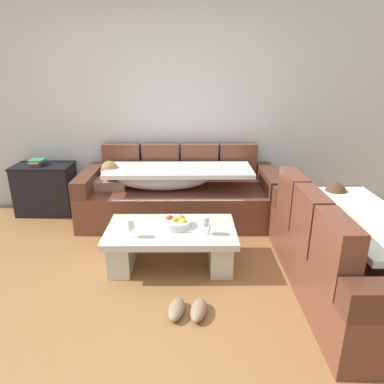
% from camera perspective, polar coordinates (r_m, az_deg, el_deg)
% --- Properties ---
extents(ground_plane, '(14.00, 14.00, 0.00)m').
position_cam_1_polar(ground_plane, '(3.00, -7.43, -17.03)').
color(ground_plane, olive).
extents(back_wall, '(9.00, 0.10, 2.70)m').
position_cam_1_polar(back_wall, '(4.57, -4.99, 14.12)').
color(back_wall, silver).
rests_on(back_wall, ground_plane).
extents(couch_along_wall, '(2.36, 0.92, 0.88)m').
position_cam_1_polar(couch_along_wall, '(4.27, -2.54, -0.29)').
color(couch_along_wall, brown).
rests_on(couch_along_wall, ground_plane).
extents(couch_near_window, '(0.92, 1.88, 0.88)m').
position_cam_1_polar(couch_near_window, '(3.19, 24.30, -9.18)').
color(couch_near_window, brown).
rests_on(couch_near_window, ground_plane).
extents(coffee_table, '(1.20, 0.68, 0.38)m').
position_cam_1_polar(coffee_table, '(3.31, -3.43, -8.19)').
color(coffee_table, beige).
rests_on(coffee_table, ground_plane).
extents(fruit_bowl, '(0.28, 0.28, 0.10)m').
position_cam_1_polar(fruit_bowl, '(3.26, -2.55, -5.03)').
color(fruit_bowl, silver).
rests_on(fruit_bowl, coffee_table).
extents(wine_glass_near_left, '(0.07, 0.07, 0.17)m').
position_cam_1_polar(wine_glass_near_left, '(3.08, -10.08, -5.32)').
color(wine_glass_near_left, silver).
rests_on(wine_glass_near_left, coffee_table).
extents(wine_glass_near_right, '(0.07, 0.07, 0.17)m').
position_cam_1_polar(wine_glass_near_right, '(3.09, 2.21, -4.96)').
color(wine_glass_near_right, silver).
rests_on(wine_glass_near_right, coffee_table).
extents(open_magazine, '(0.31, 0.25, 0.01)m').
position_cam_1_polar(open_magazine, '(3.25, 0.34, -5.83)').
color(open_magazine, white).
rests_on(open_magazine, coffee_table).
extents(side_cabinet, '(0.72, 0.44, 0.64)m').
position_cam_1_polar(side_cabinet, '(4.85, -22.86, 0.48)').
color(side_cabinet, black).
rests_on(side_cabinet, ground_plane).
extents(book_stack_on_cabinet, '(0.17, 0.20, 0.08)m').
position_cam_1_polar(book_stack_on_cabinet, '(4.78, -24.14, 4.54)').
color(book_stack_on_cabinet, '#72337F').
rests_on(book_stack_on_cabinet, side_cabinet).
extents(pair_of_shoes, '(0.34, 0.30, 0.09)m').
position_cam_1_polar(pair_of_shoes, '(2.80, -0.75, -18.73)').
color(pair_of_shoes, '#8C7259').
rests_on(pair_of_shoes, ground_plane).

